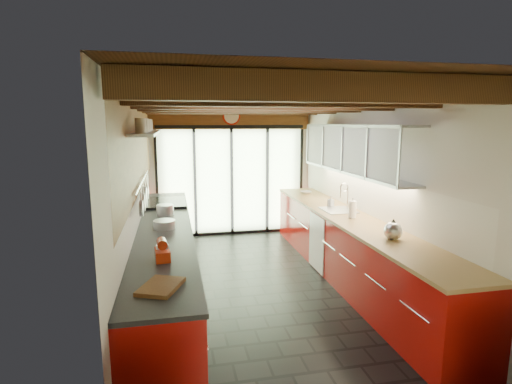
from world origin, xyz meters
TOP-DOWN VIEW (x-y plane):
  - ground at (0.00, 0.00)m, footprint 5.50×5.50m
  - room_shell at (0.00, 0.00)m, footprint 5.50×5.50m
  - ceiling_beams at (-0.00, 0.38)m, footprint 3.14×5.06m
  - glass_door at (0.00, 2.69)m, footprint 2.95×0.10m
  - left_counter at (-1.28, 0.00)m, footprint 0.68×5.00m
  - range_stove at (-1.28, 1.45)m, footprint 0.66×0.90m
  - right_counter at (1.27, 0.00)m, footprint 0.68×5.00m
  - sink_assembly at (1.29, 0.40)m, footprint 0.45×0.52m
  - upper_cabinets_right at (1.43, 0.30)m, footprint 0.34×3.00m
  - left_wall_fixtures at (-1.47, 0.14)m, footprint 0.28×2.60m
  - stand_mixer at (-1.27, -1.29)m, footprint 0.16×0.25m
  - pot_large at (-1.27, 0.62)m, footprint 0.26×0.26m
  - pot_small at (-1.27, -0.12)m, footprint 0.32×0.32m
  - cutting_board at (-1.27, -1.99)m, footprint 0.40×0.46m
  - kettle at (1.27, -1.13)m, footprint 0.23×0.27m
  - paper_towel at (1.27, -0.09)m, footprint 0.12×0.12m
  - soap_bottle at (1.27, 0.69)m, footprint 0.11×0.11m
  - bowl at (1.27, 1.88)m, footprint 0.21×0.21m

SIDE VIEW (x-z plane):
  - ground at x=0.00m, z-range 0.00..0.00m
  - right_counter at x=1.27m, z-range 0.00..0.92m
  - left_counter at x=-1.28m, z-range 0.00..0.92m
  - range_stove at x=-1.28m, z-range -0.01..0.96m
  - cutting_board at x=-1.27m, z-range 0.92..0.95m
  - bowl at x=1.27m, z-range 0.92..0.97m
  - sink_assembly at x=1.29m, z-range 0.75..1.17m
  - pot_small at x=-1.27m, z-range 0.92..1.02m
  - pot_large at x=-1.27m, z-range 0.92..1.07m
  - stand_mixer at x=-1.27m, z-range 0.90..1.11m
  - soap_bottle at x=1.27m, z-range 0.92..1.10m
  - kettle at x=1.27m, z-range 0.90..1.15m
  - paper_towel at x=1.27m, z-range 0.90..1.18m
  - room_shell at x=0.00m, z-range -1.10..4.40m
  - glass_door at x=0.00m, z-range 0.21..3.11m
  - upper_cabinets_right at x=1.43m, z-range 0.35..3.35m
  - left_wall_fixtures at x=-1.47m, z-range 1.40..2.36m
  - ceiling_beams at x=0.00m, z-range 0.01..4.91m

